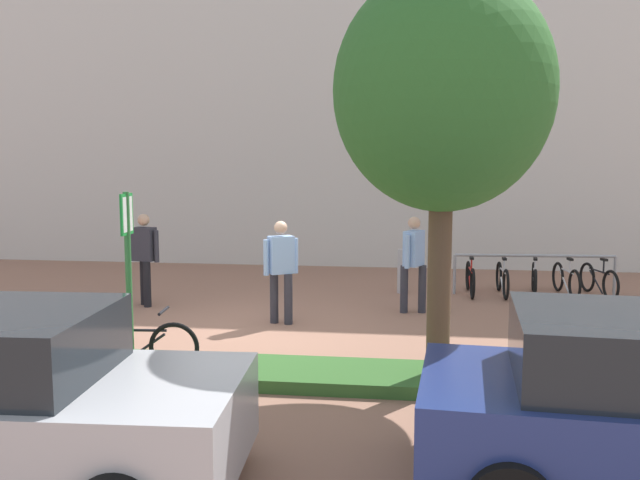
% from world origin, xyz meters
% --- Properties ---
extents(ground_plane, '(60.00, 60.00, 0.00)m').
position_xyz_m(ground_plane, '(0.00, 0.00, 0.00)').
color(ground_plane, '#936651').
extents(building_facade, '(28.00, 1.20, 10.00)m').
position_xyz_m(building_facade, '(0.00, 7.25, 5.00)').
color(building_facade, silver).
rests_on(building_facade, ground).
extents(planter_strip, '(7.00, 1.10, 0.16)m').
position_xyz_m(planter_strip, '(0.14, -2.33, 0.08)').
color(planter_strip, '#336028').
rests_on(planter_strip, ground).
extents(tree_sidewalk, '(2.55, 2.55, 4.93)m').
position_xyz_m(tree_sidewalk, '(2.85, -2.34, 3.51)').
color(tree_sidewalk, brown).
rests_on(tree_sidewalk, ground).
extents(parking_sign_post, '(0.08, 0.36, 2.34)m').
position_xyz_m(parking_sign_post, '(-1.03, -2.33, 1.53)').
color(parking_sign_post, '#2D7238').
rests_on(parking_sign_post, ground).
extents(bike_at_sign, '(1.68, 0.42, 0.86)m').
position_xyz_m(bike_at_sign, '(-1.01, -2.25, 0.35)').
color(bike_at_sign, black).
rests_on(bike_at_sign, ground).
extents(bike_rack_cluster, '(3.20, 1.67, 0.83)m').
position_xyz_m(bike_rack_cluster, '(4.96, 3.53, 0.35)').
color(bike_rack_cluster, '#99999E').
rests_on(bike_rack_cluster, ground).
extents(bollard_steel, '(0.16, 0.16, 0.90)m').
position_xyz_m(bollard_steel, '(2.32, 3.42, 0.45)').
color(bollard_steel, '#ADADB2').
rests_on(bollard_steel, ground).
extents(person_casual_tan, '(0.46, 0.56, 1.72)m').
position_xyz_m(person_casual_tan, '(2.56, 1.66, 0.98)').
color(person_casual_tan, '#2D2D38').
rests_on(person_casual_tan, ground).
extents(person_suited_navy, '(0.60, 0.34, 1.72)m').
position_xyz_m(person_suited_navy, '(-2.38, 1.60, 0.98)').
color(person_suited_navy, black).
rests_on(person_suited_navy, ground).
extents(person_shirt_white, '(0.53, 0.42, 1.72)m').
position_xyz_m(person_shirt_white, '(0.38, 0.56, 0.98)').
color(person_shirt_white, '#2D2D38').
rests_on(person_shirt_white, ground).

